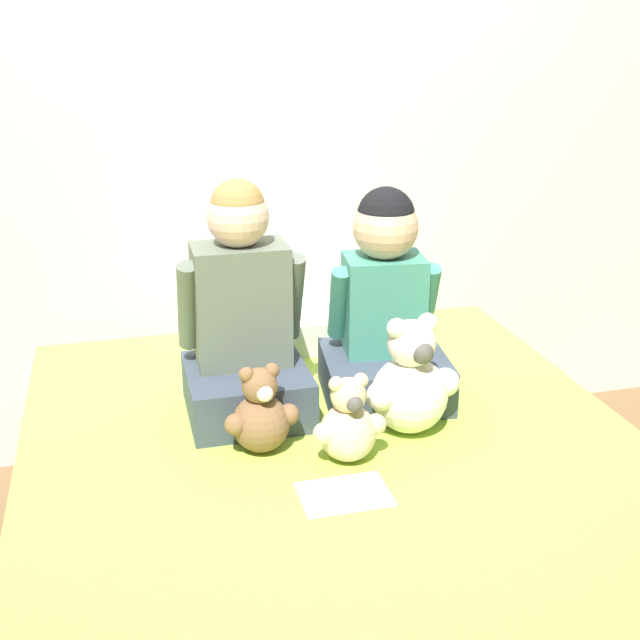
% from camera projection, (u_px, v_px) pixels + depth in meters
% --- Properties ---
extents(ground_plane, '(14.00, 14.00, 0.00)m').
position_uv_depth(ground_plane, '(348.00, 625.00, 2.16)').
color(ground_plane, brown).
extents(wall_behind_bed, '(8.00, 0.06, 2.50)m').
position_uv_depth(wall_behind_bed, '(259.00, 106.00, 2.74)').
color(wall_behind_bed, silver).
rests_on(wall_behind_bed, ground_plane).
extents(bed, '(1.63, 2.04, 0.49)m').
position_uv_depth(bed, '(349.00, 550.00, 2.07)').
color(bed, '#473828').
rests_on(bed, ground_plane).
extents(child_on_left, '(0.35, 0.33, 0.65)m').
position_uv_depth(child_on_left, '(243.00, 322.00, 2.19)').
color(child_on_left, '#384251').
rests_on(child_on_left, bed).
extents(child_on_right, '(0.39, 0.36, 0.61)m').
position_uv_depth(child_on_right, '(384.00, 311.00, 2.28)').
color(child_on_right, '#384251').
rests_on(child_on_right, bed).
extents(teddy_bear_held_by_left_child, '(0.20, 0.15, 0.24)m').
position_uv_depth(teddy_bear_held_by_left_child, '(261.00, 415.00, 2.03)').
color(teddy_bear_held_by_left_child, brown).
rests_on(teddy_bear_held_by_left_child, bed).
extents(teddy_bear_held_by_right_child, '(0.27, 0.21, 0.33)m').
position_uv_depth(teddy_bear_held_by_right_child, '(410.00, 383.00, 2.12)').
color(teddy_bear_held_by_right_child, silver).
rests_on(teddy_bear_held_by_right_child, bed).
extents(teddy_bear_between_children, '(0.19, 0.14, 0.23)m').
position_uv_depth(teddy_bear_between_children, '(348.00, 424.00, 1.99)').
color(teddy_bear_between_children, '#D1B78E').
rests_on(teddy_bear_between_children, bed).
extents(pillow_at_headboard, '(0.56, 0.30, 0.11)m').
position_uv_depth(pillow_at_headboard, '(280.00, 327.00, 2.72)').
color(pillow_at_headboard, silver).
rests_on(pillow_at_headboard, bed).
extents(sign_card, '(0.21, 0.15, 0.00)m').
position_uv_depth(sign_card, '(344.00, 494.00, 1.87)').
color(sign_card, white).
rests_on(sign_card, bed).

